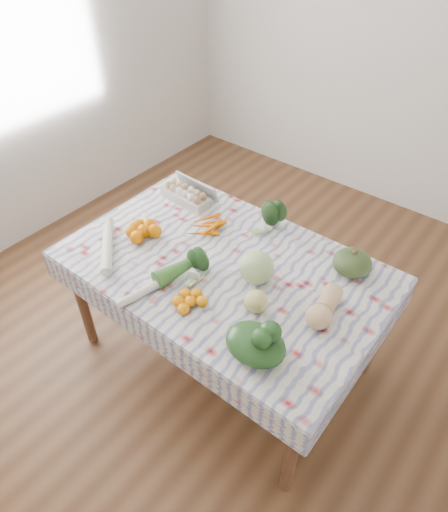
{
  "coord_description": "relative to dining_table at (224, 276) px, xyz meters",
  "views": [
    {
      "loc": [
        1.09,
        -1.37,
        2.36
      ],
      "look_at": [
        0.0,
        0.0,
        0.82
      ],
      "focal_mm": 32.0,
      "sensor_mm": 36.0,
      "label": 1
    }
  ],
  "objects": [
    {
      "name": "carrot_bunch",
      "position": [
        -0.25,
        0.16,
        0.1
      ],
      "size": [
        0.24,
        0.23,
        0.03
      ],
      "primitive_type": "cube",
      "rotation": [
        0.0,
        0.0,
        -0.42
      ],
      "color": "orange",
      "rests_on": "tablecloth"
    },
    {
      "name": "kale_bunch",
      "position": [
        0.01,
        0.39,
        0.15
      ],
      "size": [
        0.18,
        0.17,
        0.14
      ],
      "primitive_type": "ellipsoid",
      "rotation": [
        0.0,
        0.0,
        -0.21
      ],
      "color": "black",
      "rests_on": "tablecloth"
    },
    {
      "name": "kabocha_squash",
      "position": [
        0.54,
        0.36,
        0.15
      ],
      "size": [
        0.25,
        0.25,
        0.13
      ],
      "primitive_type": "ellipsoid",
      "rotation": [
        0.0,
        0.0,
        0.37
      ],
      "color": "#395024",
      "rests_on": "tablecloth"
    },
    {
      "name": "leek",
      "position": [
        -0.15,
        -0.35,
        0.11
      ],
      "size": [
        0.13,
        0.42,
        0.05
      ],
      "primitive_type": "cylinder",
      "rotation": [
        1.57,
        0.0,
        -0.21
      ],
      "color": "silver",
      "rests_on": "tablecloth"
    },
    {
      "name": "broccoli",
      "position": [
        -0.05,
        -0.14,
        0.14
      ],
      "size": [
        0.18,
        0.18,
        0.11
      ],
      "primitive_type": "ellipsoid",
      "rotation": [
        0.0,
        0.0,
        0.19
      ],
      "color": "#1E461A",
      "rests_on": "tablecloth"
    },
    {
      "name": "daikon",
      "position": [
        -0.55,
        -0.31,
        0.11
      ],
      "size": [
        0.33,
        0.31,
        0.06
      ],
      "primitive_type": "cylinder",
      "rotation": [
        1.57,
        0.0,
        0.83
      ],
      "color": "white",
      "rests_on": "tablecloth"
    },
    {
      "name": "egg_carton",
      "position": [
        -0.54,
        0.3,
        0.13
      ],
      "size": [
        0.33,
        0.15,
        0.09
      ],
      "primitive_type": "cube",
      "rotation": [
        0.0,
        0.0,
        -0.05
      ],
      "color": "#BABBB5",
      "rests_on": "tablecloth"
    },
    {
      "name": "grapefruit",
      "position": [
        0.31,
        -0.15,
        0.14
      ],
      "size": [
        0.13,
        0.13,
        0.11
      ],
      "primitive_type": "sphere",
      "rotation": [
        0.0,
        0.0,
        -0.22
      ],
      "color": "#CFC66B",
      "rests_on": "tablecloth"
    },
    {
      "name": "wall_back",
      "position": [
        0.0,
        2.25,
        0.72
      ],
      "size": [
        4.0,
        0.04,
        2.8
      ],
      "primitive_type": "cube",
      "color": "silver",
      "rests_on": "ground"
    },
    {
      "name": "spinach_bag",
      "position": [
        0.45,
        -0.36,
        0.14
      ],
      "size": [
        0.33,
        0.3,
        0.12
      ],
      "primitive_type": "ellipsoid",
      "rotation": [
        0.0,
        0.0,
        -0.36
      ],
      "color": "#173613",
      "rests_on": "tablecloth"
    },
    {
      "name": "tablecloth",
      "position": [
        0.0,
        0.0,
        0.08
      ],
      "size": [
        1.66,
        1.06,
        0.01
      ],
      "primitive_type": "cube",
      "color": "silver",
      "rests_on": "dining_table"
    },
    {
      "name": "dining_table",
      "position": [
        0.0,
        0.0,
        0.0
      ],
      "size": [
        1.6,
        1.0,
        0.75
      ],
      "color": "brown",
      "rests_on": "ground"
    },
    {
      "name": "mandarin_cluster",
      "position": [
        0.05,
        -0.32,
        0.11
      ],
      "size": [
        0.25,
        0.25,
        0.06
      ],
      "primitive_type": "cube",
      "rotation": [
        0.0,
        0.0,
        -0.37
      ],
      "color": "orange",
      "rests_on": "tablecloth"
    },
    {
      "name": "cabbage",
      "position": [
        0.2,
        0.01,
        0.17
      ],
      "size": [
        0.22,
        0.22,
        0.17
      ],
      "primitive_type": "sphere",
      "rotation": [
        0.0,
        0.0,
        0.41
      ],
      "color": "#A7C77C",
      "rests_on": "tablecloth"
    },
    {
      "name": "butternut_squash",
      "position": [
        0.58,
        0.02,
        0.14
      ],
      "size": [
        0.15,
        0.27,
        0.12
      ],
      "primitive_type": "ellipsoid",
      "rotation": [
        0.0,
        0.0,
        0.14
      ],
      "color": "tan",
      "rests_on": "tablecloth"
    },
    {
      "name": "ground",
      "position": [
        0.0,
        0.0,
        -0.68
      ],
      "size": [
        4.5,
        4.5,
        0.0
      ],
      "primitive_type": "plane",
      "color": "#51311B",
      "rests_on": "ground"
    },
    {
      "name": "orange_cluster",
      "position": [
        -0.49,
        -0.1,
        0.12
      ],
      "size": [
        0.31,
        0.31,
        0.08
      ],
      "primitive_type": "cube",
      "rotation": [
        0.0,
        0.0,
        -0.33
      ],
      "color": "orange",
      "rests_on": "tablecloth"
    }
  ]
}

